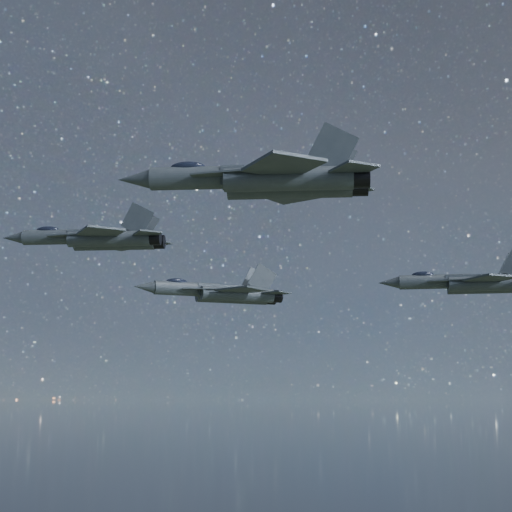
{
  "coord_description": "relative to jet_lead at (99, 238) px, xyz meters",
  "views": [
    {
      "loc": [
        -2.89,
        -68.0,
        141.62
      ],
      "look_at": [
        -2.21,
        2.65,
        154.63
      ],
      "focal_mm": 55.0,
      "sensor_mm": 36.0,
      "label": 1
    }
  ],
  "objects": [
    {
      "name": "jet_slot",
      "position": [
        35.62,
        3.32,
        -3.59
      ],
      "size": [
        16.05,
        11.09,
        4.03
      ],
      "rotation": [
        0.0,
        0.0,
        -0.17
      ],
      "color": "#2F373B"
    },
    {
      "name": "jet_left",
      "position": [
        11.06,
        13.93,
        -3.14
      ],
      "size": [
        16.99,
        11.36,
        4.3
      ],
      "rotation": [
        0.0,
        0.0,
        0.33
      ],
      "color": "#2F373B"
    },
    {
      "name": "jet_right",
      "position": [
        15.2,
        -18.22,
        0.44
      ],
      "size": [
        18.51,
        13.0,
        4.67
      ],
      "rotation": [
        0.0,
        0.0,
        -0.09
      ],
      "color": "#2F373B"
    },
    {
      "name": "jet_lead",
      "position": [
        0.0,
        0.0,
        0.0
      ],
      "size": [
        15.92,
        11.17,
        4.02
      ],
      "rotation": [
        0.0,
        0.0,
        -0.1
      ],
      "color": "#2F373B"
    }
  ]
}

